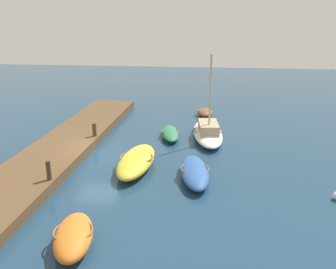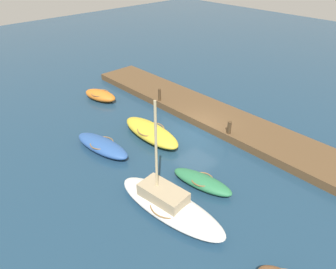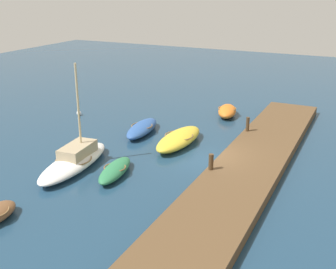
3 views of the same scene
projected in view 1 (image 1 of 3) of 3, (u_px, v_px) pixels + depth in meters
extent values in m
plane|color=navy|center=(96.00, 155.00, 21.51)|extent=(84.00, 84.00, 0.00)
cube|color=brown|center=(60.00, 150.00, 21.70)|extent=(25.20, 3.55, 0.52)
ellipsoid|color=gold|center=(136.00, 161.00, 19.53)|extent=(5.01, 1.87, 0.83)
torus|color=olive|center=(136.00, 157.00, 19.46)|extent=(1.85, 1.85, 0.07)
ellipsoid|color=white|center=(208.00, 133.00, 24.52)|extent=(6.26, 2.55, 0.71)
torus|color=olive|center=(208.00, 130.00, 24.46)|extent=(2.16, 2.16, 0.07)
cube|color=tan|center=(208.00, 127.00, 23.94)|extent=(2.48, 1.47, 0.64)
cylinder|color=#C6B284|center=(210.00, 95.00, 22.90)|extent=(0.12, 0.12, 5.09)
ellipsoid|color=brown|center=(205.00, 112.00, 30.13)|extent=(2.42, 1.45, 0.61)
torus|color=olive|center=(205.00, 110.00, 30.08)|extent=(1.44, 1.44, 0.07)
ellipsoid|color=orange|center=(74.00, 236.00, 12.79)|extent=(3.24, 2.01, 0.81)
torus|color=olive|center=(73.00, 231.00, 12.72)|extent=(1.69, 1.69, 0.07)
ellipsoid|color=#2D569E|center=(195.00, 172.00, 18.29)|extent=(4.41, 1.97, 0.71)
torus|color=olive|center=(195.00, 168.00, 18.23)|extent=(1.64, 1.64, 0.07)
ellipsoid|color=#2D7A4C|center=(170.00, 133.00, 24.64)|extent=(3.62, 1.75, 0.60)
torus|color=olive|center=(170.00, 131.00, 24.59)|extent=(1.38, 1.38, 0.07)
cylinder|color=#47331E|center=(94.00, 130.00, 23.23)|extent=(0.25, 0.25, 0.84)
cylinder|color=#47331E|center=(49.00, 170.00, 16.87)|extent=(0.22, 0.22, 0.93)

